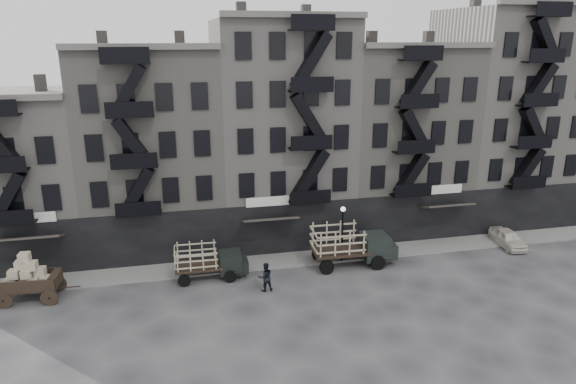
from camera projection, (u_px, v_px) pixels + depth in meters
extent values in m
plane|color=#38383A|center=(311.00, 282.00, 34.42)|extent=(140.00, 140.00, 0.00)
cube|color=slate|center=(298.00, 259.00, 37.89)|extent=(55.00, 2.50, 0.15)
cube|color=gray|center=(15.00, 175.00, 37.77)|extent=(10.00, 10.00, 12.00)
cube|color=black|center=(4.00, 252.00, 34.33)|extent=(10.00, 0.35, 4.00)
cube|color=#4C4744|center=(38.00, 83.00, 36.36)|extent=(0.70, 0.70, 1.20)
cube|color=gray|center=(153.00, 149.00, 39.43)|extent=(10.00, 10.00, 15.00)
cube|color=black|center=(157.00, 239.00, 36.44)|extent=(10.00, 0.35, 4.00)
cube|color=#595651|center=(141.00, 46.00, 32.37)|extent=(10.00, 0.50, 0.40)
cube|color=#4C4744|center=(101.00, 39.00, 36.42)|extent=(0.70, 0.70, 1.20)
cube|color=#4C4744|center=(179.00, 39.00, 37.58)|extent=(0.70, 0.70, 1.20)
cube|color=gray|center=(280.00, 131.00, 41.24)|extent=(10.00, 10.00, 17.00)
cube|color=black|center=(294.00, 228.00, 38.54)|extent=(10.00, 0.35, 4.00)
cube|color=#595651|center=(295.00, 14.00, 33.88)|extent=(10.00, 0.50, 0.40)
cube|color=#4C4744|center=(240.00, 11.00, 37.94)|extent=(0.70, 0.70, 1.20)
cube|color=#4C4744|center=(311.00, 12.00, 39.09)|extent=(0.70, 0.70, 1.20)
cube|color=gray|center=(395.00, 138.00, 43.64)|extent=(10.00, 10.00, 15.00)
cube|color=black|center=(416.00, 218.00, 40.64)|extent=(10.00, 0.35, 4.00)
cube|color=#595651|center=(431.00, 45.00, 36.57)|extent=(10.00, 0.50, 0.40)
cube|color=#4C4744|center=(366.00, 39.00, 40.62)|extent=(0.70, 0.70, 1.20)
cube|color=#4C4744|center=(429.00, 39.00, 41.78)|extent=(0.70, 0.70, 1.20)
cube|color=gray|center=(501.00, 116.00, 45.30)|extent=(10.00, 10.00, 18.00)
cube|color=black|center=(527.00, 209.00, 42.74)|extent=(10.00, 0.35, 4.00)
cube|color=#595651|center=(559.00, 2.00, 37.79)|extent=(10.00, 0.50, 0.40)
cube|color=#4C4744|center=(483.00, 0.00, 41.84)|extent=(0.70, 0.70, 1.20)
cube|color=#4C4744|center=(542.00, 1.00, 43.00)|extent=(0.70, 0.70, 1.20)
cylinder|color=black|center=(342.00, 237.00, 36.88)|extent=(0.14, 0.14, 4.00)
sphere|color=silver|center=(343.00, 209.00, 36.27)|extent=(0.36, 0.36, 0.36)
imported|color=beige|center=(14.00, 285.00, 32.51)|extent=(1.85, 1.03, 1.48)
cube|color=black|center=(31.00, 286.00, 31.91)|extent=(3.56, 2.10, 0.19)
cylinder|color=black|center=(3.00, 301.00, 30.97)|extent=(1.05, 0.19, 1.04)
cylinder|color=black|center=(15.00, 286.00, 32.76)|extent=(1.05, 0.19, 1.04)
cylinder|color=black|center=(49.00, 298.00, 31.30)|extent=(1.05, 0.19, 1.04)
cylinder|color=black|center=(58.00, 284.00, 33.09)|extent=(1.05, 0.19, 1.04)
cube|color=black|center=(55.00, 279.00, 31.98)|extent=(0.61, 1.55, 0.76)
cube|color=black|center=(199.00, 266.00, 34.63)|extent=(3.17, 1.92, 0.17)
cube|color=black|center=(230.00, 262.00, 34.99)|extent=(1.51, 1.69, 1.38)
cube|color=black|center=(242.00, 265.00, 35.23)|extent=(0.77, 1.40, 0.83)
cylinder|color=black|center=(230.00, 277.00, 34.30)|extent=(0.83, 0.22, 0.83)
cylinder|color=black|center=(228.00, 265.00, 36.02)|extent=(0.83, 0.22, 0.83)
cylinder|color=black|center=(184.00, 281.00, 33.74)|extent=(0.83, 0.22, 0.83)
cylinder|color=black|center=(184.00, 269.00, 35.47)|extent=(0.83, 0.22, 0.83)
cube|color=black|center=(340.00, 250.00, 36.55)|extent=(3.94, 2.40, 0.21)
cube|color=black|center=(375.00, 246.00, 36.99)|extent=(1.89, 2.11, 1.71)
cube|color=black|center=(388.00, 249.00, 37.27)|extent=(0.97, 1.74, 1.03)
cylinder|color=black|center=(378.00, 263.00, 36.13)|extent=(1.03, 0.28, 1.03)
cylinder|color=black|center=(368.00, 250.00, 38.27)|extent=(1.03, 0.28, 1.03)
cylinder|color=black|center=(327.00, 267.00, 35.45)|extent=(1.03, 0.28, 1.03)
cylinder|color=black|center=(319.00, 254.00, 37.59)|extent=(1.03, 0.28, 1.03)
imported|color=beige|center=(508.00, 238.00, 40.15)|extent=(1.87, 3.97, 1.31)
imported|color=black|center=(265.00, 277.00, 33.02)|extent=(1.01, 0.82, 1.94)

